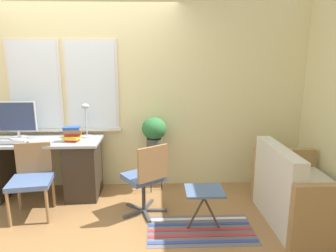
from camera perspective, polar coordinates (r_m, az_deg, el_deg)
ground_plane at (r=4.00m, az=-16.26°, el=-14.36°), size 14.00×14.00×0.00m
wall_back_with_window at (r=4.25m, az=-15.42°, el=6.35°), size 9.00×0.12×2.70m
wall_right_with_picture at (r=4.06m, az=28.78°, el=4.96°), size 0.08×9.00×2.70m
desk at (r=4.29m, az=-23.58°, el=-7.22°), size 1.66×0.59×0.77m
monitor at (r=4.32m, az=-26.78°, el=1.11°), size 0.48×0.22×0.48m
keyboard at (r=4.15m, az=-28.09°, el=-2.88°), size 0.34×0.13×0.02m
mouse at (r=4.04m, az=-25.23°, el=-2.91°), size 0.04×0.06×0.03m
desk_lamp at (r=4.07m, az=-15.41°, el=1.93°), size 0.15×0.15×0.45m
book_stack at (r=3.95m, az=-17.77°, el=-1.44°), size 0.24×0.19×0.19m
desk_chair_wooden at (r=3.83m, az=-24.54°, el=-8.88°), size 0.51×0.51×0.82m
office_chair_swivel at (r=3.49m, az=-4.17°, el=-9.61°), size 0.56×0.57×0.86m
couch_loveseat at (r=3.70m, az=23.71°, el=-12.11°), size 0.77×1.18×0.86m
plant_stand at (r=4.09m, az=-2.60°, el=-5.61°), size 0.23×0.23×0.58m
potted_plant at (r=4.00m, az=-2.65°, el=-1.01°), size 0.33×0.33×0.45m
floor_rug_striped at (r=3.40m, az=6.18°, el=-19.06°), size 1.14×0.60×0.01m
folding_stool at (r=3.24m, az=6.92°, el=-12.68°), size 0.40×0.34×0.46m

